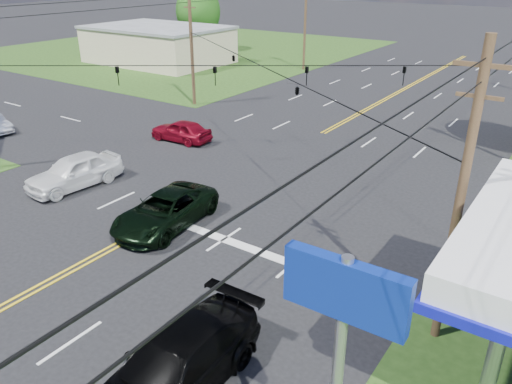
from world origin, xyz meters
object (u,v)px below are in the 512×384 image
Objects in this scene: retail_nw at (158,46)px; suv_black at (175,366)px; tree_far_l at (198,11)px; pole_nw at (192,46)px; pickup_dkgreen at (165,210)px; pole_left_far at (305,22)px; polesign_se at (340,341)px; pole_se at (460,199)px; pickup_white at (74,171)px.

retail_nw is 2.62× the size of suv_black.
tree_far_l is at bearing 101.31° from retail_nw.
suv_black is at bearing -50.15° from tree_far_l.
pole_nw reaches higher than pickup_dkgreen.
pole_left_far is 39.16m from pickup_dkgreen.
pole_nw is 29.83m from tree_far_l.
pole_left_far reaches higher than tree_far_l.
pole_se is at bearing 90.00° from polesign_se.
pole_nw is 1.35× the size of polesign_se.
retail_nw reaches higher than pickup_white.
pickup_dkgreen is 15.74m from polesign_se.
tree_far_l is (-2.00, 10.00, 3.19)m from retail_nw.
pole_left_far reaches higher than pickup_dkgreen.
pickup_dkgreen is at bearing -69.70° from pole_left_far.
pole_nw is 19.00m from pole_left_far.
pickup_white is 22.07m from polesign_se.
suv_black is 16.20m from pickup_white.
suv_black reaches higher than pickup_dkgreen.
pole_nw is (-26.00, 18.00, 0.00)m from pole_se.
tree_far_l is at bearing 168.11° from pole_left_far.
pickup_dkgreen is (13.50, -17.50, -4.13)m from pole_nw.
pole_se is 60.88m from tree_far_l.
polesign_se reaches higher than pickup_dkgreen.
pole_left_far is at bearing 105.73° from pickup_white.
polesign_se is at bearing -47.35° from tree_far_l.
pole_left_far is at bearing -11.89° from tree_far_l.
pickup_dkgreen is (30.50, -30.50, -1.22)m from retail_nw.
polesign_se is (43.00, -38.86, 3.43)m from retail_nw.
pole_nw is at bearing -50.44° from tree_far_l.
pole_nw is 22.48m from pickup_dkgreen.
pickup_dkgreen is at bearing 146.23° from polesign_se.
pickup_dkgreen is 10.01m from suv_black.
retail_nw is 38.00m from pickup_white.
retail_nw is 3.06× the size of pickup_white.
pickup_white is 0.74× the size of polesign_se.
pole_se is at bearing -54.90° from pole_left_far.
pole_se is 31.62m from pole_nw.
tree_far_l is at bearing 128.11° from pickup_white.
suv_black is (37.65, -37.51, -1.12)m from retail_nw.
pole_nw reaches higher than suv_black.
pole_se is at bearing -8.14° from pickup_dkgreen.
pole_left_far is at bearing 90.00° from pole_nw.
pole_left_far is at bearing 114.08° from suv_black.
pole_nw reaches higher than tree_far_l.
pole_nw is at bearing 121.80° from pickup_dkgreen.
retail_nw is at bearing 137.90° from polesign_se.
pole_nw is 18.57m from pickup_white.
pickup_dkgreen is 7.22m from pickup_white.
pole_se is 1.00× the size of pole_nw.
polesign_se is at bearing -44.84° from pole_nw.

